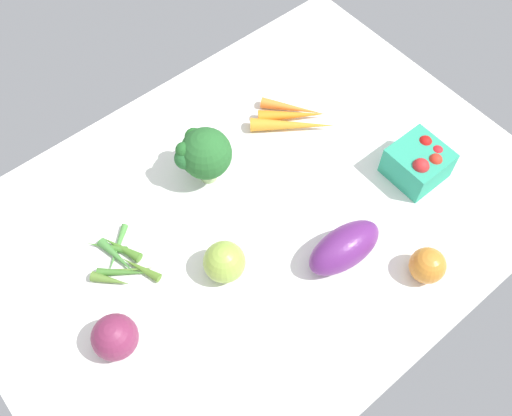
{
  "coord_description": "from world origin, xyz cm",
  "views": [
    {
      "loc": [
        -34.78,
        -42.16,
        94.14
      ],
      "look_at": [
        0.0,
        0.0,
        4.0
      ],
      "focal_mm": 40.28,
      "sensor_mm": 36.0,
      "label": 1
    }
  ],
  "objects_px": {
    "red_onion_center": "(115,337)",
    "broccoli_head": "(204,153)",
    "eggplant": "(344,247)",
    "berry_basket": "(419,162)",
    "carrot_bunch": "(292,118)",
    "okra_pile": "(121,262)",
    "heirloom_tomato_orange": "(428,265)",
    "heirloom_tomato_green": "(224,262)"
  },
  "relations": [
    {
      "from": "heirloom_tomato_green",
      "to": "eggplant",
      "type": "xyz_separation_m",
      "value": [
        0.18,
        -0.11,
        -0.0
      ]
    },
    {
      "from": "eggplant",
      "to": "red_onion_center",
      "type": "height_order",
      "value": "red_onion_center"
    },
    {
      "from": "heirloom_tomato_green",
      "to": "red_onion_center",
      "type": "bearing_deg",
      "value": 178.45
    },
    {
      "from": "okra_pile",
      "to": "red_onion_center",
      "type": "bearing_deg",
      "value": -123.87
    },
    {
      "from": "heirloom_tomato_green",
      "to": "carrot_bunch",
      "type": "relative_size",
      "value": 0.45
    },
    {
      "from": "eggplant",
      "to": "heirloom_tomato_orange",
      "type": "distance_m",
      "value": 0.14
    },
    {
      "from": "carrot_bunch",
      "to": "okra_pile",
      "type": "distance_m",
      "value": 0.45
    },
    {
      "from": "berry_basket",
      "to": "red_onion_center",
      "type": "distance_m",
      "value": 0.63
    },
    {
      "from": "heirloom_tomato_green",
      "to": "broccoli_head",
      "type": "bearing_deg",
      "value": 62.17
    },
    {
      "from": "berry_basket",
      "to": "eggplant",
      "type": "bearing_deg",
      "value": -170.18
    },
    {
      "from": "berry_basket",
      "to": "red_onion_center",
      "type": "bearing_deg",
      "value": 173.14
    },
    {
      "from": "carrot_bunch",
      "to": "eggplant",
      "type": "relative_size",
      "value": 1.12
    },
    {
      "from": "heirloom_tomato_green",
      "to": "okra_pile",
      "type": "height_order",
      "value": "heirloom_tomato_green"
    },
    {
      "from": "berry_basket",
      "to": "red_onion_center",
      "type": "height_order",
      "value": "berry_basket"
    },
    {
      "from": "heirloom_tomato_green",
      "to": "carrot_bunch",
      "type": "height_order",
      "value": "heirloom_tomato_green"
    },
    {
      "from": "carrot_bunch",
      "to": "red_onion_center",
      "type": "height_order",
      "value": "red_onion_center"
    },
    {
      "from": "heirloom_tomato_green",
      "to": "red_onion_center",
      "type": "relative_size",
      "value": 0.97
    },
    {
      "from": "carrot_bunch",
      "to": "broccoli_head",
      "type": "bearing_deg",
      "value": 178.79
    },
    {
      "from": "red_onion_center",
      "to": "broccoli_head",
      "type": "xyz_separation_m",
      "value": [
        0.31,
        0.18,
        0.04
      ]
    },
    {
      "from": "heirloom_tomato_green",
      "to": "broccoli_head",
      "type": "xyz_separation_m",
      "value": [
        0.1,
        0.18,
        0.04
      ]
    },
    {
      "from": "berry_basket",
      "to": "broccoli_head",
      "type": "xyz_separation_m",
      "value": [
        -0.32,
        0.25,
        0.04
      ]
    },
    {
      "from": "eggplant",
      "to": "berry_basket",
      "type": "xyz_separation_m",
      "value": [
        0.23,
        0.04,
        0.0
      ]
    },
    {
      "from": "red_onion_center",
      "to": "okra_pile",
      "type": "relative_size",
      "value": 0.51
    },
    {
      "from": "carrot_bunch",
      "to": "berry_basket",
      "type": "distance_m",
      "value": 0.27
    },
    {
      "from": "carrot_bunch",
      "to": "okra_pile",
      "type": "height_order",
      "value": "carrot_bunch"
    },
    {
      "from": "red_onion_center",
      "to": "broccoli_head",
      "type": "distance_m",
      "value": 0.36
    },
    {
      "from": "eggplant",
      "to": "broccoli_head",
      "type": "height_order",
      "value": "broccoli_head"
    },
    {
      "from": "heirloom_tomato_green",
      "to": "carrot_bunch",
      "type": "bearing_deg",
      "value": 29.57
    },
    {
      "from": "heirloom_tomato_green",
      "to": "heirloom_tomato_orange",
      "type": "bearing_deg",
      "value": -40.22
    },
    {
      "from": "red_onion_center",
      "to": "broccoli_head",
      "type": "bearing_deg",
      "value": 29.59
    },
    {
      "from": "okra_pile",
      "to": "heirloom_tomato_orange",
      "type": "xyz_separation_m",
      "value": [
        0.4,
        -0.35,
        0.02
      ]
    },
    {
      "from": "okra_pile",
      "to": "broccoli_head",
      "type": "relative_size",
      "value": 1.19
    },
    {
      "from": "carrot_bunch",
      "to": "berry_basket",
      "type": "height_order",
      "value": "berry_basket"
    },
    {
      "from": "carrot_bunch",
      "to": "heirloom_tomato_orange",
      "type": "bearing_deg",
      "value": -96.87
    },
    {
      "from": "berry_basket",
      "to": "okra_pile",
      "type": "distance_m",
      "value": 0.58
    },
    {
      "from": "red_onion_center",
      "to": "okra_pile",
      "type": "bearing_deg",
      "value": 56.13
    },
    {
      "from": "carrot_bunch",
      "to": "berry_basket",
      "type": "xyz_separation_m",
      "value": [
        0.1,
        -0.25,
        0.02
      ]
    },
    {
      "from": "heirloom_tomato_green",
      "to": "berry_basket",
      "type": "height_order",
      "value": "berry_basket"
    },
    {
      "from": "berry_basket",
      "to": "heirloom_tomato_orange",
      "type": "bearing_deg",
      "value": -133.52
    },
    {
      "from": "eggplant",
      "to": "berry_basket",
      "type": "distance_m",
      "value": 0.24
    },
    {
      "from": "heirloom_tomato_orange",
      "to": "heirloom_tomato_green",
      "type": "bearing_deg",
      "value": 139.78
    },
    {
      "from": "heirloom_tomato_green",
      "to": "carrot_bunch",
      "type": "xyz_separation_m",
      "value": [
        0.31,
        0.18,
        -0.02
      ]
    }
  ]
}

